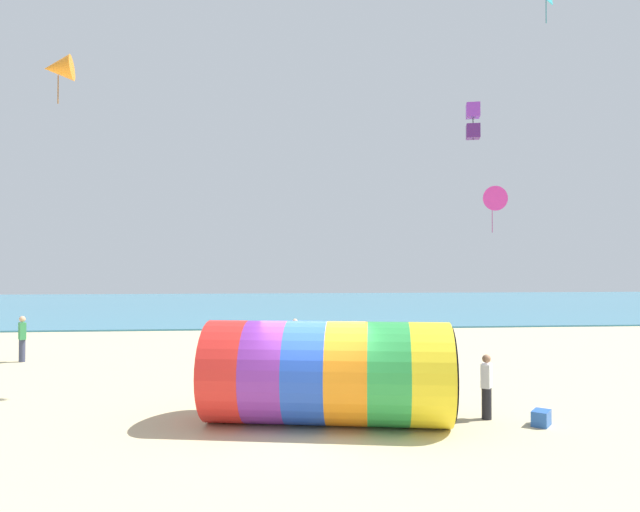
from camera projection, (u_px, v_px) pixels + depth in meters
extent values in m
plane|color=#CCBA8C|center=(315.00, 431.00, 13.04)|extent=(120.00, 120.00, 0.00)
cube|color=teal|center=(281.00, 305.00, 53.20)|extent=(120.00, 40.00, 0.10)
cylinder|color=red|center=(229.00, 371.00, 13.88)|extent=(1.39, 2.59, 2.46)
cylinder|color=purple|center=(268.00, 371.00, 13.79)|extent=(1.39, 2.59, 2.46)
cylinder|color=blue|center=(307.00, 372.00, 13.70)|extent=(1.39, 2.59, 2.46)
cylinder|color=orange|center=(347.00, 373.00, 13.61)|extent=(1.39, 2.59, 2.46)
cylinder|color=green|center=(388.00, 374.00, 13.52)|extent=(1.39, 2.59, 2.46)
cylinder|color=yellow|center=(429.00, 374.00, 13.43)|extent=(1.39, 2.59, 2.46)
cylinder|color=black|center=(451.00, 375.00, 13.39)|extent=(0.46, 2.23, 2.26)
cylinder|color=black|center=(487.00, 403.00, 14.07)|extent=(0.24, 0.24, 0.78)
cube|color=white|center=(486.00, 376.00, 14.08)|extent=(0.38, 0.42, 0.58)
sphere|color=#9E7051|center=(486.00, 359.00, 14.08)|extent=(0.21, 0.21, 0.21)
cone|color=#D1339E|center=(492.00, 199.00, 27.09)|extent=(1.30, 1.32, 1.19)
cylinder|color=#7D1E5E|center=(492.00, 219.00, 27.08)|extent=(0.03, 0.03, 1.27)
cone|color=orange|center=(58.00, 68.00, 16.80)|extent=(0.94, 0.86, 0.85)
cylinder|color=#8F4F12|center=(58.00, 89.00, 16.79)|extent=(0.03, 0.03, 0.84)
cube|color=purple|center=(473.00, 111.00, 16.32)|extent=(0.46, 0.46, 0.40)
cube|color=#4C1E6B|center=(473.00, 132.00, 16.31)|extent=(0.46, 0.46, 0.40)
cylinder|color=black|center=(473.00, 121.00, 16.31)|extent=(0.02, 0.02, 1.08)
cylinder|color=#1B6B77|center=(546.00, 8.00, 19.80)|extent=(0.03, 0.03, 1.06)
cylinder|color=#383D56|center=(22.00, 351.00, 22.31)|extent=(0.24, 0.24, 0.88)
cube|color=#338C4C|center=(22.00, 331.00, 22.32)|extent=(0.39, 0.42, 0.66)
sphere|color=tan|center=(22.00, 319.00, 22.33)|extent=(0.24, 0.24, 0.24)
cylinder|color=#726651|center=(295.00, 347.00, 23.80)|extent=(0.24, 0.24, 0.76)
cube|color=#232328|center=(295.00, 331.00, 23.81)|extent=(0.28, 0.39, 0.57)
sphere|color=beige|center=(295.00, 321.00, 23.82)|extent=(0.21, 0.21, 0.21)
cylinder|color=#726651|center=(413.00, 360.00, 20.43)|extent=(0.24, 0.24, 0.80)
cube|color=#338C4C|center=(412.00, 340.00, 20.44)|extent=(0.25, 0.38, 0.60)
sphere|color=#9E7051|center=(412.00, 328.00, 20.45)|extent=(0.22, 0.22, 0.22)
cube|color=#2659B2|center=(541.00, 418.00, 13.49)|extent=(0.61, 0.63, 0.36)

